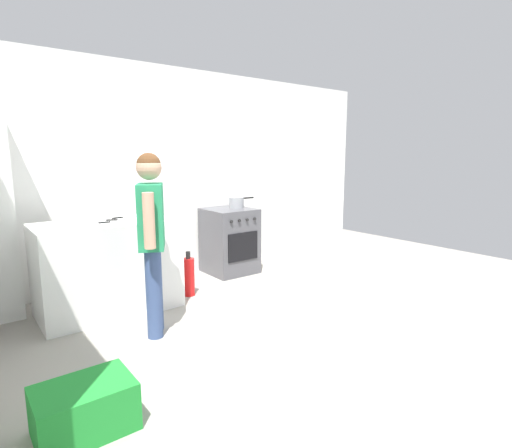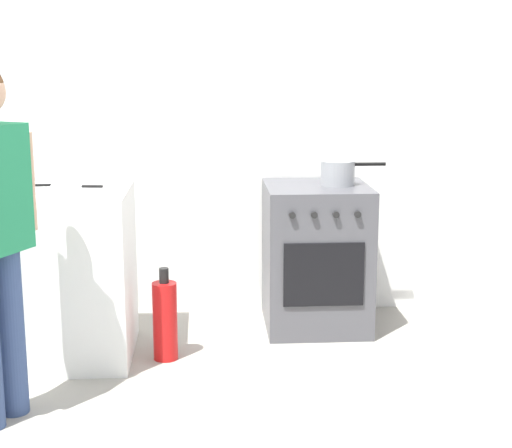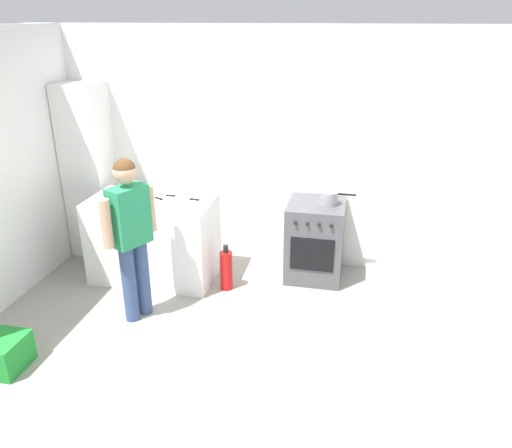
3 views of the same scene
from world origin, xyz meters
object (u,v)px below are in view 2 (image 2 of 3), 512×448
knife_paring (87,186)px  fire_extinguisher (165,320)px  knife_carving (11,192)px  knife_utility (9,188)px  knife_bread (60,185)px  oven_left (316,257)px  pot (338,173)px

knife_paring → fire_extinguisher: size_ratio=0.42×
knife_carving → fire_extinguisher: knife_carving is taller
knife_paring → knife_utility: bearing=-176.7°
knife_paring → knife_carving: same height
knife_carving → knife_bread: size_ratio=0.94×
oven_left → knife_carving: 1.76m
knife_paring → knife_carving: (-0.36, -0.16, -0.00)m
pot → knife_utility: bearing=-170.0°
knife_bread → knife_carving: bearing=-133.5°
knife_paring → knife_bread: same height
oven_left → knife_bread: (-1.43, -0.23, 0.48)m
knife_paring → pot: bearing=11.8°
knife_bread → knife_paring: bearing=-21.6°
oven_left → knife_carving: size_ratio=2.57×
knife_utility → oven_left: bearing=10.5°
knife_carving → knife_bread: 0.30m
knife_utility → fire_extinguisher: bearing=-11.7°
knife_utility → pot: bearing=10.0°
oven_left → fire_extinguisher: 1.01m
oven_left → knife_paring: knife_paring is taller
knife_utility → fire_extinguisher: (0.81, -0.17, -0.69)m
knife_paring → knife_carving: 0.39m
knife_carving → fire_extinguisher: bearing=-2.3°
knife_bread → fire_extinguisher: knife_bread is taller
pot → fire_extinguisher: 1.31m
oven_left → fire_extinguisher: size_ratio=1.70×
pot → fire_extinguisher: bearing=-154.0°
knife_bread → fire_extinguisher: 0.92m
oven_left → knife_paring: 1.39m
pot → knife_carving: 1.81m
fire_extinguisher → knife_bread: bearing=155.9°
knife_utility → fire_extinguisher: 1.07m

